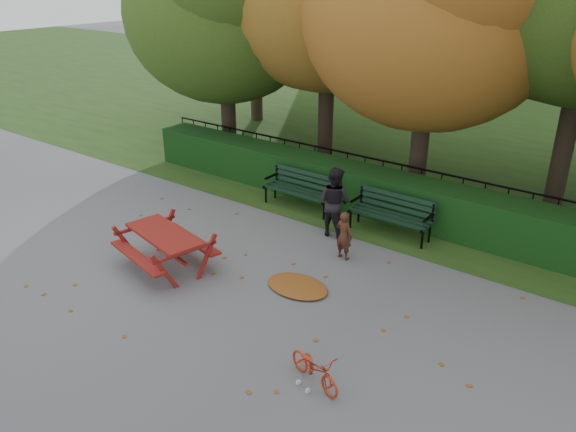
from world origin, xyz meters
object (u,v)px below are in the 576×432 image
Objects in this scene: picnic_table at (164,241)px; adult at (334,202)px; bench_left at (301,187)px; bench_right at (392,211)px; bicycle at (315,368)px; child at (344,235)px.

picnic_table is 1.31× the size of adult.
bench_left is at bearing 97.61° from picnic_table.
adult reaches higher than picnic_table.
adult is (-0.96, -0.80, 0.24)m from bench_right.
bench_left is 1.67m from adult.
bench_left is at bearing 54.60° from bicycle.
picnic_table is 2.00× the size of child.
bench_left reaches higher than picnic_table.
bicycle is at bearing -52.51° from bench_left.
picnic_table is at bearing -124.71° from bench_right.
bench_right is 5.14m from bicycle.
bicycle is (1.39, -4.94, -0.26)m from bench_right.
child reaches higher than bicycle.
adult is at bearing -41.17° from child.
bench_left is 2.40m from bench_right.
bicycle is (4.13, -0.99, -0.32)m from picnic_table.
bench_right is (2.40, 0.00, 0.00)m from bench_left.
child is at bearing -98.20° from bench_right.
bench_right reaches higher than bicycle.
picnic_table is at bearing 64.23° from adult.
bench_left is 1.18× the size of adult.
bench_right is 4.81m from picnic_table.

